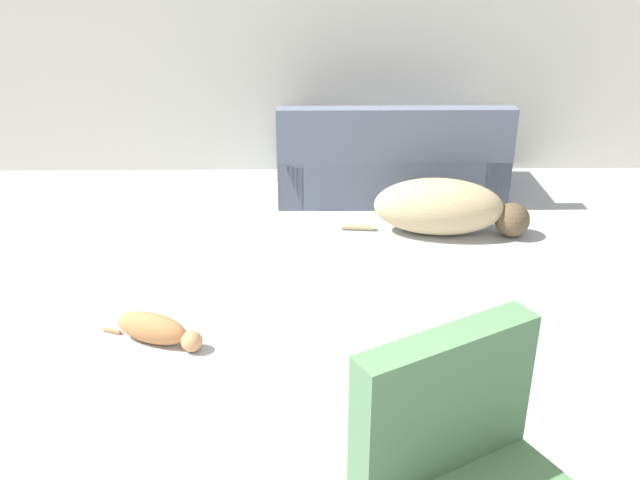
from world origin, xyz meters
TOP-DOWN VIEW (x-y plane):
  - wall_back at (0.00, 4.74)m, footprint 7.99×0.06m
  - couch at (0.99, 4.14)m, footprint 1.80×0.90m
  - dog at (1.30, 3.31)m, footprint 1.35×0.51m
  - cat at (-0.49, 1.89)m, footprint 0.60×0.31m

SIDE VIEW (x-z plane):
  - cat at x=-0.49m, z-range 0.00..0.17m
  - dog at x=1.30m, z-range -0.01..0.40m
  - couch at x=0.99m, z-range -0.15..0.66m
  - wall_back at x=0.00m, z-range 0.00..2.64m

